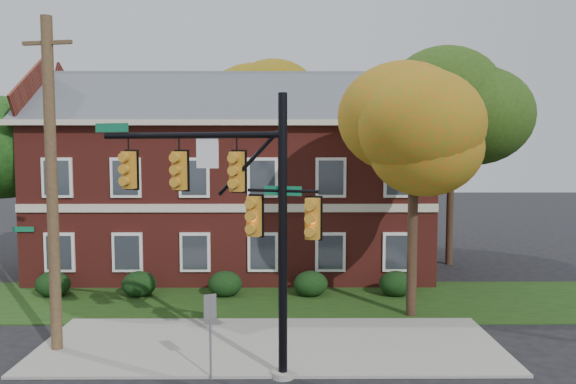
{
  "coord_description": "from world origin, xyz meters",
  "views": [
    {
      "loc": [
        0.44,
        -15.8,
        6.07
      ],
      "look_at": [
        0.55,
        3.0,
        4.58
      ],
      "focal_mm": 35.0,
      "sensor_mm": 36.0,
      "label": 1
    }
  ],
  "objects_px": {
    "tree_far_rear": "(267,103)",
    "traffic_signal": "(235,202)",
    "hedge_right": "(311,284)",
    "hedge_far_right": "(396,284)",
    "hedge_left": "(139,284)",
    "hedge_far_left": "(53,284)",
    "sign_post": "(210,322)",
    "tree_left_rear": "(27,135)",
    "hedge_center": "(225,284)",
    "tree_right_rear": "(460,107)",
    "utility_pole": "(52,185)",
    "apartment_building": "(235,170)",
    "tree_near_right": "(421,130)"
  },
  "relations": [
    {
      "from": "hedge_left",
      "to": "tree_left_rear",
      "type": "height_order",
      "value": "tree_left_rear"
    },
    {
      "from": "apartment_building",
      "to": "hedge_far_right",
      "type": "relative_size",
      "value": 13.43
    },
    {
      "from": "apartment_building",
      "to": "hedge_left",
      "type": "relative_size",
      "value": 13.43
    },
    {
      "from": "hedge_far_left",
      "to": "tree_left_rear",
      "type": "distance_m",
      "value": 7.9
    },
    {
      "from": "hedge_left",
      "to": "hedge_far_right",
      "type": "distance_m",
      "value": 10.5
    },
    {
      "from": "apartment_building",
      "to": "tree_near_right",
      "type": "xyz_separation_m",
      "value": [
        7.22,
        -8.09,
        1.68
      ]
    },
    {
      "from": "tree_left_rear",
      "to": "hedge_center",
      "type": "bearing_deg",
      "value": -23.04
    },
    {
      "from": "hedge_right",
      "to": "traffic_signal",
      "type": "bearing_deg",
      "value": -107.23
    },
    {
      "from": "hedge_right",
      "to": "utility_pole",
      "type": "bearing_deg",
      "value": -142.08
    },
    {
      "from": "hedge_center",
      "to": "sign_post",
      "type": "height_order",
      "value": "sign_post"
    },
    {
      "from": "traffic_signal",
      "to": "hedge_far_right",
      "type": "bearing_deg",
      "value": 70.92
    },
    {
      "from": "tree_far_rear",
      "to": "tree_near_right",
      "type": "bearing_deg",
      "value": -69.73
    },
    {
      "from": "apartment_building",
      "to": "hedge_far_right",
      "type": "height_order",
      "value": "apartment_building"
    },
    {
      "from": "apartment_building",
      "to": "hedge_right",
      "type": "bearing_deg",
      "value": -56.33
    },
    {
      "from": "traffic_signal",
      "to": "sign_post",
      "type": "xyz_separation_m",
      "value": [
        -0.62,
        -0.54,
        -3.09
      ]
    },
    {
      "from": "hedge_right",
      "to": "sign_post",
      "type": "relative_size",
      "value": 0.62
    },
    {
      "from": "apartment_building",
      "to": "traffic_signal",
      "type": "bearing_deg",
      "value": -85.06
    },
    {
      "from": "hedge_far_left",
      "to": "hedge_left",
      "type": "distance_m",
      "value": 3.5
    },
    {
      "from": "hedge_left",
      "to": "tree_near_right",
      "type": "relative_size",
      "value": 0.16
    },
    {
      "from": "apartment_building",
      "to": "traffic_signal",
      "type": "xyz_separation_m",
      "value": [
        1.12,
        -12.93,
        -0.36
      ]
    },
    {
      "from": "hedge_right",
      "to": "tree_far_rear",
      "type": "relative_size",
      "value": 0.12
    },
    {
      "from": "hedge_center",
      "to": "tree_far_rear",
      "type": "bearing_deg",
      "value": 84.15
    },
    {
      "from": "tree_far_rear",
      "to": "traffic_signal",
      "type": "relative_size",
      "value": 1.54
    },
    {
      "from": "hedge_right",
      "to": "utility_pole",
      "type": "relative_size",
      "value": 0.14
    },
    {
      "from": "hedge_far_left",
      "to": "tree_left_rear",
      "type": "xyz_separation_m",
      "value": [
        -2.73,
        4.14,
        6.16
      ]
    },
    {
      "from": "hedge_right",
      "to": "tree_far_rear",
      "type": "height_order",
      "value": "tree_far_rear"
    },
    {
      "from": "hedge_right",
      "to": "hedge_far_right",
      "type": "bearing_deg",
      "value": 0.0
    },
    {
      "from": "hedge_far_left",
      "to": "sign_post",
      "type": "relative_size",
      "value": 0.62
    },
    {
      "from": "apartment_building",
      "to": "tree_right_rear",
      "type": "distance_m",
      "value": 11.77
    },
    {
      "from": "tree_left_rear",
      "to": "tree_far_rear",
      "type": "xyz_separation_m",
      "value": [
        11.07,
        8.96,
        2.16
      ]
    },
    {
      "from": "utility_pole",
      "to": "hedge_far_left",
      "type": "bearing_deg",
      "value": 123.67
    },
    {
      "from": "hedge_center",
      "to": "hedge_far_right",
      "type": "height_order",
      "value": "same"
    },
    {
      "from": "tree_left_rear",
      "to": "tree_far_rear",
      "type": "bearing_deg",
      "value": 38.97
    },
    {
      "from": "hedge_center",
      "to": "utility_pole",
      "type": "xyz_separation_m",
      "value": [
        -4.37,
        -6.13,
        4.46
      ]
    },
    {
      "from": "hedge_center",
      "to": "tree_near_right",
      "type": "height_order",
      "value": "tree_near_right"
    },
    {
      "from": "apartment_building",
      "to": "tree_far_rear",
      "type": "xyz_separation_m",
      "value": [
        1.34,
        7.84,
        3.86
      ]
    },
    {
      "from": "tree_left_rear",
      "to": "tree_near_right",
      "type": "bearing_deg",
      "value": -22.36
    },
    {
      "from": "hedge_left",
      "to": "tree_near_right",
      "type": "xyz_separation_m",
      "value": [
        10.72,
        -2.83,
        6.14
      ]
    },
    {
      "from": "tree_left_rear",
      "to": "traffic_signal",
      "type": "xyz_separation_m",
      "value": [
        10.85,
        -11.82,
        -2.05
      ]
    },
    {
      "from": "hedge_right",
      "to": "sign_post",
      "type": "distance_m",
      "value": 8.81
    },
    {
      "from": "hedge_left",
      "to": "utility_pole",
      "type": "xyz_separation_m",
      "value": [
        -0.87,
        -6.13,
        4.46
      ]
    },
    {
      "from": "hedge_left",
      "to": "tree_far_rear",
      "type": "relative_size",
      "value": 0.12
    },
    {
      "from": "hedge_far_right",
      "to": "sign_post",
      "type": "height_order",
      "value": "sign_post"
    },
    {
      "from": "tree_right_rear",
      "to": "traffic_signal",
      "type": "bearing_deg",
      "value": -126.48
    },
    {
      "from": "tree_near_right",
      "to": "hedge_far_right",
      "type": "bearing_deg",
      "value": 94.52
    },
    {
      "from": "hedge_far_right",
      "to": "tree_right_rear",
      "type": "xyz_separation_m",
      "value": [
        4.31,
        6.11,
        7.6
      ]
    },
    {
      "from": "hedge_far_left",
      "to": "tree_right_rear",
      "type": "relative_size",
      "value": 0.13
    },
    {
      "from": "hedge_left",
      "to": "tree_far_rear",
      "type": "distance_m",
      "value": 16.25
    },
    {
      "from": "hedge_far_right",
      "to": "tree_near_right",
      "type": "distance_m",
      "value": 6.77
    },
    {
      "from": "tree_far_rear",
      "to": "sign_post",
      "type": "xyz_separation_m",
      "value": [
        -0.84,
        -21.32,
        -7.3
      ]
    }
  ]
}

